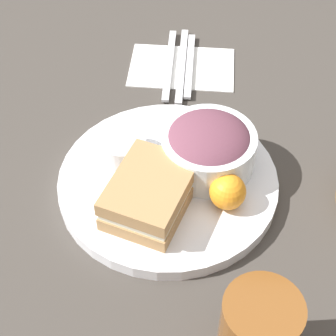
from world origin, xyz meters
name	(u,v)px	position (x,y,z in m)	size (l,w,h in m)	color
ground_plane	(168,187)	(0.00, 0.00, 0.00)	(4.00, 4.00, 0.00)	#3D3833
plate	(168,182)	(0.00, 0.00, 0.01)	(0.31, 0.31, 0.02)	silver
sandwich	(150,193)	(0.05, -0.02, 0.05)	(0.15, 0.13, 0.05)	#A37A4C
salad_bowl	(208,146)	(-0.03, 0.05, 0.06)	(0.13, 0.13, 0.07)	white
dressing_cup	(123,148)	(-0.04, -0.07, 0.04)	(0.07, 0.07, 0.03)	#B7B7BC
orange_wedge	(228,192)	(0.04, 0.08, 0.04)	(0.05, 0.05, 0.05)	orange
drink_glass	(257,335)	(0.25, 0.12, 0.06)	(0.08, 0.08, 0.12)	brown
napkin	(179,67)	(-0.28, 0.00, 0.00)	(0.12, 0.18, 0.00)	white
fork	(169,64)	(-0.28, -0.02, 0.01)	(0.20, 0.01, 0.01)	silver
knife	(179,65)	(-0.28, 0.00, 0.01)	(0.21, 0.01, 0.01)	silver
spoon	(190,65)	(-0.28, 0.01, 0.01)	(0.18, 0.01, 0.01)	silver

